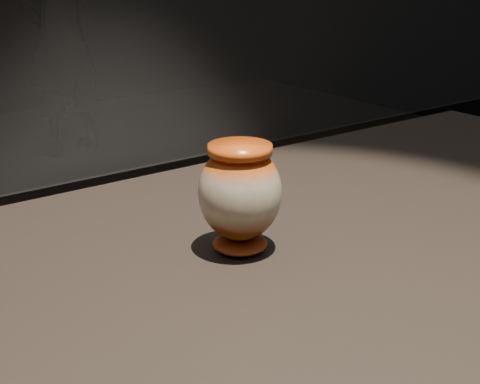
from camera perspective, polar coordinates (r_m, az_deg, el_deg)
name	(u,v)px	position (r m, az deg, el deg)	size (l,w,h in m)	color
main_vase	(240,194)	(0.92, 0.00, -0.16)	(0.14, 0.14, 0.16)	#662C09
visitor	(60,36)	(4.62, -15.10, 12.71)	(0.57, 0.37, 1.56)	black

